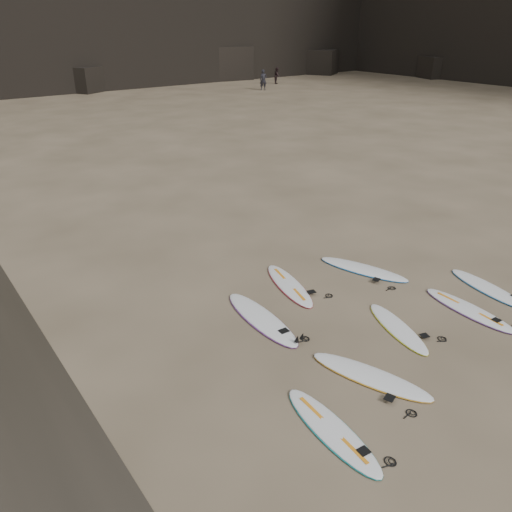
{
  "coord_description": "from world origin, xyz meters",
  "views": [
    {
      "loc": [
        -8.75,
        -5.65,
        6.52
      ],
      "look_at": [
        -2.51,
        2.77,
        1.5
      ],
      "focal_mm": 35.0,
      "sensor_mm": 36.0,
      "label": 1
    }
  ],
  "objects_px": {
    "surfboard_4": "(488,288)",
    "person_b": "(277,76)",
    "surfboard_2": "(398,328)",
    "surfboard_3": "(469,309)",
    "surfboard_6": "(289,285)",
    "person_a": "(263,80)",
    "surfboard_5": "(261,318)",
    "surfboard_7": "(363,269)",
    "surfboard_0": "(332,430)",
    "surfboard_1": "(370,376)"
  },
  "relations": [
    {
      "from": "surfboard_0",
      "to": "surfboard_7",
      "type": "xyz_separation_m",
      "value": [
        5.06,
        3.89,
        0.0
      ]
    },
    {
      "from": "surfboard_0",
      "to": "surfboard_4",
      "type": "relative_size",
      "value": 1.0
    },
    {
      "from": "surfboard_2",
      "to": "surfboard_5",
      "type": "xyz_separation_m",
      "value": [
        -2.3,
        2.19,
        0.01
      ]
    },
    {
      "from": "surfboard_5",
      "to": "surfboard_6",
      "type": "relative_size",
      "value": 1.1
    },
    {
      "from": "surfboard_3",
      "to": "surfboard_2",
      "type": "bearing_deg",
      "value": 168.89
    },
    {
      "from": "surfboard_0",
      "to": "surfboard_2",
      "type": "xyz_separation_m",
      "value": [
        3.47,
        1.37,
        -0.0
      ]
    },
    {
      "from": "surfboard_1",
      "to": "surfboard_4",
      "type": "height_order",
      "value": "surfboard_1"
    },
    {
      "from": "surfboard_3",
      "to": "person_b",
      "type": "bearing_deg",
      "value": 60.3
    },
    {
      "from": "surfboard_5",
      "to": "person_a",
      "type": "relative_size",
      "value": 1.44
    },
    {
      "from": "surfboard_4",
      "to": "person_b",
      "type": "distance_m",
      "value": 45.79
    },
    {
      "from": "person_b",
      "to": "surfboard_6",
      "type": "bearing_deg",
      "value": -170.43
    },
    {
      "from": "person_a",
      "to": "surfboard_1",
      "type": "bearing_deg",
      "value": -95.23
    },
    {
      "from": "surfboard_1",
      "to": "surfboard_4",
      "type": "distance_m",
      "value": 5.28
    },
    {
      "from": "surfboard_1",
      "to": "surfboard_6",
      "type": "relative_size",
      "value": 1.01
    },
    {
      "from": "surfboard_2",
      "to": "person_b",
      "type": "relative_size",
      "value": 1.33
    },
    {
      "from": "person_b",
      "to": "surfboard_0",
      "type": "bearing_deg",
      "value": -169.77
    },
    {
      "from": "surfboard_4",
      "to": "person_b",
      "type": "xyz_separation_m",
      "value": [
        24.08,
        38.93,
        0.8
      ]
    },
    {
      "from": "surfboard_7",
      "to": "person_b",
      "type": "height_order",
      "value": "person_b"
    },
    {
      "from": "surfboard_2",
      "to": "surfboard_3",
      "type": "relative_size",
      "value": 0.9
    },
    {
      "from": "surfboard_5",
      "to": "surfboard_6",
      "type": "distance_m",
      "value": 1.82
    },
    {
      "from": "surfboard_0",
      "to": "surfboard_7",
      "type": "height_order",
      "value": "surfboard_7"
    },
    {
      "from": "person_a",
      "to": "surfboard_3",
      "type": "bearing_deg",
      "value": -91.06
    },
    {
      "from": "surfboard_3",
      "to": "surfboard_6",
      "type": "xyz_separation_m",
      "value": [
        -2.74,
        3.59,
        0.0
      ]
    },
    {
      "from": "surfboard_2",
      "to": "surfboard_6",
      "type": "height_order",
      "value": "surfboard_6"
    },
    {
      "from": "surfboard_0",
      "to": "surfboard_6",
      "type": "bearing_deg",
      "value": 63.11
    },
    {
      "from": "surfboard_5",
      "to": "person_b",
      "type": "height_order",
      "value": "person_b"
    },
    {
      "from": "surfboard_2",
      "to": "person_a",
      "type": "relative_size",
      "value": 1.16
    },
    {
      "from": "surfboard_3",
      "to": "person_b",
      "type": "xyz_separation_m",
      "value": [
        25.47,
        39.24,
        0.8
      ]
    },
    {
      "from": "surfboard_0",
      "to": "surfboard_2",
      "type": "bearing_deg",
      "value": 26.59
    },
    {
      "from": "surfboard_4",
      "to": "surfboard_3",
      "type": "bearing_deg",
      "value": -157.19
    },
    {
      "from": "surfboard_3",
      "to": "surfboard_6",
      "type": "distance_m",
      "value": 4.52
    },
    {
      "from": "surfboard_5",
      "to": "surfboard_1",
      "type": "bearing_deg",
      "value": -77.09
    },
    {
      "from": "surfboard_2",
      "to": "person_a",
      "type": "height_order",
      "value": "person_a"
    },
    {
      "from": "surfboard_4",
      "to": "person_b",
      "type": "relative_size",
      "value": 1.45
    },
    {
      "from": "surfboard_2",
      "to": "person_a",
      "type": "xyz_separation_m",
      "value": [
        23.08,
        35.38,
        0.92
      ]
    },
    {
      "from": "surfboard_2",
      "to": "surfboard_4",
      "type": "xyz_separation_m",
      "value": [
        3.42,
        -0.22,
        0.0
      ]
    },
    {
      "from": "surfboard_5",
      "to": "person_b",
      "type": "distance_m",
      "value": 47.15
    },
    {
      "from": "surfboard_3",
      "to": "surfboard_7",
      "type": "height_order",
      "value": "surfboard_7"
    },
    {
      "from": "surfboard_6",
      "to": "person_a",
      "type": "height_order",
      "value": "person_a"
    },
    {
      "from": "surfboard_0",
      "to": "surfboard_5",
      "type": "relative_size",
      "value": 0.88
    },
    {
      "from": "surfboard_4",
      "to": "surfboard_7",
      "type": "xyz_separation_m",
      "value": [
        -1.83,
        2.74,
        0.0
      ]
    },
    {
      "from": "surfboard_6",
      "to": "person_a",
      "type": "bearing_deg",
      "value": 68.9
    },
    {
      "from": "surfboard_1",
      "to": "surfboard_5",
      "type": "xyz_separation_m",
      "value": [
        -0.48,
        2.99,
        0.0
      ]
    },
    {
      "from": "surfboard_6",
      "to": "surfboard_7",
      "type": "distance_m",
      "value": 2.36
    },
    {
      "from": "surfboard_2",
      "to": "person_b",
      "type": "distance_m",
      "value": 47.5
    },
    {
      "from": "surfboard_1",
      "to": "surfboard_7",
      "type": "distance_m",
      "value": 4.76
    },
    {
      "from": "surfboard_0",
      "to": "person_a",
      "type": "height_order",
      "value": "person_a"
    },
    {
      "from": "surfboard_2",
      "to": "surfboard_7",
      "type": "bearing_deg",
      "value": 75.54
    },
    {
      "from": "surfboard_2",
      "to": "surfboard_7",
      "type": "distance_m",
      "value": 2.98
    },
    {
      "from": "surfboard_4",
      "to": "surfboard_6",
      "type": "bearing_deg",
      "value": 151.87
    }
  ]
}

